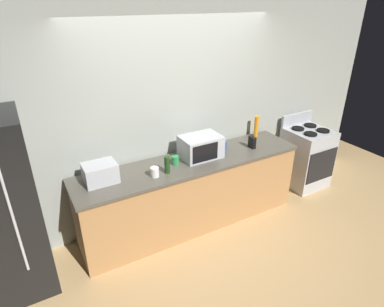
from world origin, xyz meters
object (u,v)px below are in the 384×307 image
(microwave, at_px, (201,147))
(bottle_dish_soap, at_px, (256,126))
(toaster_oven, at_px, (100,173))
(stove_range, at_px, (306,157))
(mug_blue, at_px, (223,145))
(cordless_phone, at_px, (252,142))
(bottle_wine, at_px, (167,165))
(mug_white, at_px, (155,172))
(mug_green, at_px, (175,160))

(microwave, bearing_deg, bottle_dish_soap, 10.30)
(microwave, height_order, toaster_oven, microwave)
(stove_range, distance_m, microwave, 1.94)
(microwave, distance_m, mug_blue, 0.38)
(toaster_oven, height_order, cordless_phone, toaster_oven)
(bottle_wine, xyz_separation_m, mug_white, (-0.15, -0.01, -0.05))
(bottle_wine, height_order, mug_blue, bottle_wine)
(mug_blue, distance_m, mug_white, 1.07)
(mug_green, relative_size, mug_white, 0.94)
(microwave, relative_size, mug_blue, 4.67)
(stove_range, relative_size, mug_white, 9.88)
(toaster_oven, xyz_separation_m, mug_blue, (1.59, 0.04, -0.05))
(microwave, relative_size, bottle_wine, 2.40)
(stove_range, height_order, toaster_oven, toaster_oven)
(microwave, height_order, bottle_wine, microwave)
(mug_green, bearing_deg, mug_white, -155.62)
(bottle_dish_soap, bearing_deg, stove_range, -15.43)
(stove_range, bearing_deg, microwave, 178.51)
(cordless_phone, height_order, mug_blue, cordless_phone)
(mug_blue, distance_m, mug_green, 0.73)
(bottle_dish_soap, bearing_deg, toaster_oven, -175.60)
(toaster_oven, relative_size, mug_green, 3.32)
(toaster_oven, height_order, bottle_wine, toaster_oven)
(stove_range, bearing_deg, mug_blue, 176.13)
(microwave, distance_m, toaster_oven, 1.22)
(bottle_dish_soap, height_order, mug_white, bottle_dish_soap)
(toaster_oven, height_order, mug_green, toaster_oven)
(mug_blue, bearing_deg, microwave, -171.99)
(bottle_dish_soap, xyz_separation_m, mug_blue, (-0.64, -0.13, -0.09))
(toaster_oven, distance_m, bottle_dish_soap, 2.24)
(mug_blue, bearing_deg, toaster_oven, -178.56)
(bottle_wine, distance_m, mug_white, 0.16)
(mug_white, bearing_deg, stove_range, 2.67)
(mug_blue, height_order, mug_white, mug_white)
(microwave, height_order, mug_green, microwave)
(microwave, height_order, bottle_dish_soap, bottle_dish_soap)
(cordless_phone, bearing_deg, microwave, 177.13)
(mug_white, bearing_deg, bottle_wine, 2.24)
(toaster_oven, relative_size, mug_blue, 3.31)
(toaster_oven, height_order, mug_blue, toaster_oven)
(microwave, relative_size, mug_white, 4.39)
(microwave, relative_size, bottle_dish_soap, 1.66)
(bottle_dish_soap, relative_size, mug_white, 2.65)
(microwave, height_order, mug_white, microwave)
(stove_range, xyz_separation_m, bottle_wine, (-2.38, -0.11, 0.54))
(stove_range, height_order, mug_blue, stove_range)
(cordless_phone, height_order, mug_white, cordless_phone)
(stove_range, relative_size, cordless_phone, 7.20)
(toaster_oven, xyz_separation_m, mug_white, (0.54, -0.18, -0.05))
(microwave, bearing_deg, toaster_oven, 179.43)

